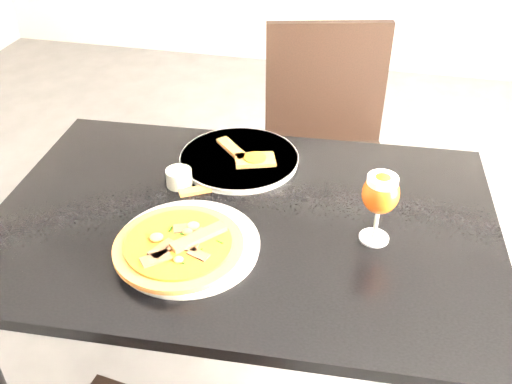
% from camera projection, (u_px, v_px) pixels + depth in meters
% --- Properties ---
extents(dining_table, '(1.24, 0.87, 0.75)m').
position_uv_depth(dining_table, '(244.00, 244.00, 1.42)').
color(dining_table, black).
rests_on(dining_table, ground).
extents(chair_far, '(0.54, 0.54, 0.96)m').
position_uv_depth(chair_far, '(326.00, 155.00, 2.01)').
color(chair_far, black).
rests_on(chair_far, ground).
extents(plate_main, '(0.41, 0.41, 0.02)m').
position_uv_depth(plate_main, '(188.00, 246.00, 1.26)').
color(plate_main, silver).
rests_on(plate_main, dining_table).
extents(pizza, '(0.28, 0.28, 0.03)m').
position_uv_depth(pizza, '(179.00, 245.00, 1.24)').
color(pizza, '#A35327').
rests_on(pizza, plate_main).
extents(plate_second, '(0.40, 0.40, 0.02)m').
position_uv_depth(plate_second, '(239.00, 159.00, 1.56)').
color(plate_second, silver).
rests_on(plate_second, dining_table).
extents(crust_scraps, '(0.19, 0.15, 0.01)m').
position_uv_depth(crust_scraps, '(247.00, 156.00, 1.54)').
color(crust_scraps, '#A35327').
rests_on(crust_scraps, plate_second).
extents(loose_crust, '(0.11, 0.08, 0.01)m').
position_uv_depth(loose_crust, '(202.00, 189.00, 1.45)').
color(loose_crust, '#A35327').
rests_on(loose_crust, dining_table).
extents(sauce_cup, '(0.07, 0.07, 0.04)m').
position_uv_depth(sauce_cup, '(179.00, 177.00, 1.46)').
color(sauce_cup, '#B3B3A1').
rests_on(sauce_cup, dining_table).
extents(beer_glass, '(0.08, 0.08, 0.17)m').
position_uv_depth(beer_glass, '(381.00, 194.00, 1.22)').
color(beer_glass, '#B5BBBE').
rests_on(beer_glass, dining_table).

